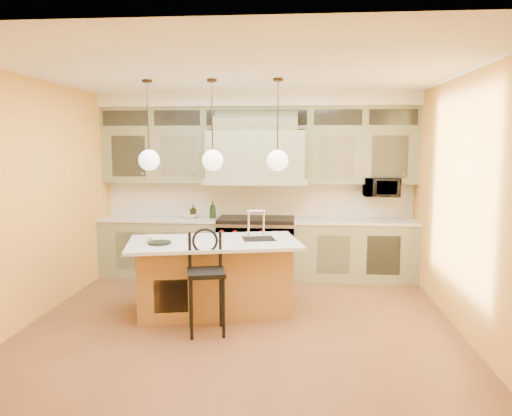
# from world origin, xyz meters

# --- Properties ---
(floor) EXTENTS (5.00, 5.00, 0.00)m
(floor) POSITION_xyz_m (0.00, 0.00, 0.00)
(floor) COLOR brown
(floor) RESTS_ON ground
(ceiling) EXTENTS (5.00, 5.00, 0.00)m
(ceiling) POSITION_xyz_m (0.00, 0.00, 2.90)
(ceiling) COLOR white
(ceiling) RESTS_ON wall_back
(wall_back) EXTENTS (5.00, 0.00, 5.00)m
(wall_back) POSITION_xyz_m (0.00, 2.50, 1.45)
(wall_back) COLOR gold
(wall_back) RESTS_ON ground
(wall_front) EXTENTS (5.00, 0.00, 5.00)m
(wall_front) POSITION_xyz_m (0.00, -2.50, 1.45)
(wall_front) COLOR gold
(wall_front) RESTS_ON ground
(wall_left) EXTENTS (0.00, 5.00, 5.00)m
(wall_left) POSITION_xyz_m (-2.50, 0.00, 1.45)
(wall_left) COLOR gold
(wall_left) RESTS_ON ground
(wall_right) EXTENTS (0.00, 5.00, 5.00)m
(wall_right) POSITION_xyz_m (2.50, 0.00, 1.45)
(wall_right) COLOR gold
(wall_right) RESTS_ON ground
(back_cabinetry) EXTENTS (5.00, 0.77, 2.90)m
(back_cabinetry) POSITION_xyz_m (0.00, 2.23, 1.43)
(back_cabinetry) COLOR gray
(back_cabinetry) RESTS_ON floor
(range) EXTENTS (1.20, 0.74, 0.96)m
(range) POSITION_xyz_m (0.00, 2.14, 0.49)
(range) COLOR silver
(range) RESTS_ON floor
(kitchen_island) EXTENTS (2.30, 1.57, 1.35)m
(kitchen_island) POSITION_xyz_m (-0.39, 0.45, 0.47)
(kitchen_island) COLOR olive
(kitchen_island) RESTS_ON floor
(counter_stool) EXTENTS (0.49, 0.49, 1.17)m
(counter_stool) POSITION_xyz_m (-0.37, -0.27, 0.67)
(counter_stool) COLOR black
(counter_stool) RESTS_ON floor
(microwave) EXTENTS (0.54, 0.37, 0.30)m
(microwave) POSITION_xyz_m (1.95, 2.25, 1.45)
(microwave) COLOR black
(microwave) RESTS_ON back_cabinetry
(oil_bottle_a) EXTENTS (0.12, 0.12, 0.28)m
(oil_bottle_a) POSITION_xyz_m (-0.70, 2.15, 1.08)
(oil_bottle_a) COLOR black
(oil_bottle_a) RESTS_ON back_cabinetry
(oil_bottle_b) EXTENTS (0.11, 0.11, 0.22)m
(oil_bottle_b) POSITION_xyz_m (-1.02, 2.15, 1.05)
(oil_bottle_b) COLOR black
(oil_bottle_b) RESTS_ON back_cabinetry
(fruit_bowl) EXTENTS (0.33, 0.33, 0.08)m
(fruit_bowl) POSITION_xyz_m (-1.08, 2.15, 0.98)
(fruit_bowl) COLOR silver
(fruit_bowl) RESTS_ON back_cabinetry
(cup) EXTENTS (0.10, 0.10, 0.09)m
(cup) POSITION_xyz_m (-1.16, 0.23, 0.96)
(cup) COLOR white
(cup) RESTS_ON kitchen_island
(pendant_left) EXTENTS (0.26, 0.26, 1.11)m
(pendant_left) POSITION_xyz_m (-1.20, 0.45, 1.95)
(pendant_left) COLOR #2D2319
(pendant_left) RESTS_ON ceiling
(pendant_center) EXTENTS (0.26, 0.26, 1.11)m
(pendant_center) POSITION_xyz_m (-0.40, 0.45, 1.95)
(pendant_center) COLOR #2D2319
(pendant_center) RESTS_ON ceiling
(pendant_right) EXTENTS (0.26, 0.26, 1.11)m
(pendant_right) POSITION_xyz_m (0.40, 0.45, 1.95)
(pendant_right) COLOR #2D2319
(pendant_right) RESTS_ON ceiling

